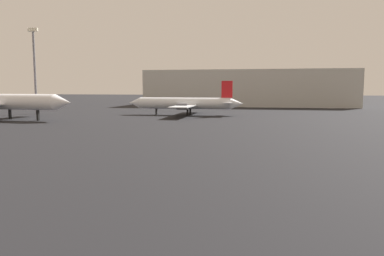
# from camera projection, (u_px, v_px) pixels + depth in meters

# --- Properties ---
(airplane_on_taxiway) EXTENTS (28.08, 21.61, 9.01)m
(airplane_on_taxiway) POSITION_uv_depth(u_px,v_px,m) (6.00, 102.00, 70.07)
(airplane_on_taxiway) COLOR white
(airplane_on_taxiway) RESTS_ON ground_plane
(airplane_distant) EXTENTS (26.45, 22.64, 7.69)m
(airplane_distant) POSITION_uv_depth(u_px,v_px,m) (186.00, 103.00, 82.25)
(airplane_distant) COLOR silver
(airplane_distant) RESTS_ON ground_plane
(light_mast_left) EXTENTS (2.40, 0.50, 19.98)m
(light_mast_left) POSITION_uv_depth(u_px,v_px,m) (35.00, 66.00, 85.15)
(light_mast_left) COLOR slate
(light_mast_left) RESTS_ON ground_plane
(terminal_building) EXTENTS (68.60, 27.42, 11.96)m
(terminal_building) POSITION_uv_depth(u_px,v_px,m) (249.00, 88.00, 127.52)
(terminal_building) COLOR #B7B7B2
(terminal_building) RESTS_ON ground_plane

